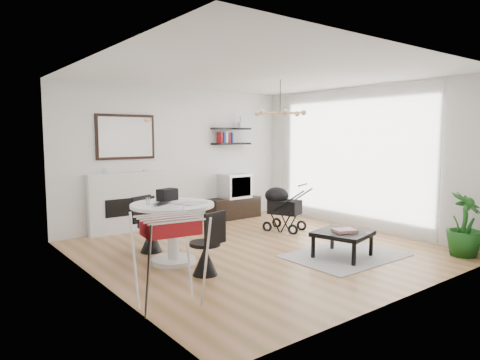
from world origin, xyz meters
TOP-DOWN VIEW (x-y plane):
  - floor at (0.00, 0.00)m, footprint 5.00×5.00m
  - ceiling at (0.00, 0.00)m, footprint 5.00×5.00m
  - wall_back at (0.00, 2.50)m, footprint 5.00×0.00m
  - wall_left at (-2.50, 0.00)m, footprint 0.00×5.00m
  - wall_right at (2.50, 0.00)m, footprint 0.00×5.00m
  - sheer_curtain at (2.40, 0.20)m, footprint 0.04×3.60m
  - fireplace at (-1.10, 2.42)m, footprint 1.50×0.17m
  - shelf_lower at (1.21, 2.37)m, footprint 0.90×0.25m
  - shelf_upper at (1.21, 2.37)m, footprint 0.90×0.25m
  - pendant_lamp at (0.70, 0.30)m, footprint 0.90×0.90m
  - tv_console at (1.21, 2.28)m, footprint 1.19×0.42m
  - crt_tv at (1.22, 2.28)m, footprint 0.59×0.52m
  - dining_table at (-1.40, 0.20)m, footprint 1.15×1.15m
  - laptop at (-1.55, 0.16)m, footprint 0.37×0.33m
  - black_bag at (-1.33, 0.48)m, footprint 0.32×0.24m
  - newspaper at (-1.20, 0.05)m, footprint 0.46×0.43m
  - drinking_glass at (-1.70, 0.33)m, footprint 0.05×0.05m
  - chair_far at (-1.40, 0.93)m, footprint 0.44×0.46m
  - chair_near at (-1.32, -0.53)m, footprint 0.42×0.43m
  - drying_rack at (-2.18, -1.16)m, footprint 0.72×0.68m
  - stroller at (1.23, 0.79)m, footprint 0.69×0.83m
  - rug at (0.78, -1.05)m, footprint 1.69×1.22m
  - coffee_table at (0.69, -1.07)m, footprint 0.88×0.88m
  - magazines at (0.69, -1.11)m, footprint 0.37×0.33m
  - potted_plant at (2.19, -2.11)m, footprint 0.58×0.58m

SIDE VIEW (x-z plane):
  - floor at x=0.00m, z-range 0.00..0.00m
  - rug at x=0.78m, z-range 0.00..0.01m
  - tv_console at x=1.21m, z-range 0.00..0.44m
  - chair_near at x=-1.32m, z-range -0.15..0.68m
  - chair_far at x=-1.40m, z-range -0.16..0.70m
  - coffee_table at x=0.69m, z-range 0.16..0.53m
  - stroller at x=1.23m, z-range -0.06..0.85m
  - magazines at x=0.69m, z-range 0.39..0.43m
  - potted_plant at x=2.19m, z-range 0.00..0.93m
  - drying_rack at x=-2.18m, z-range 0.03..0.99m
  - dining_table at x=-1.40m, z-range 0.13..0.98m
  - fireplace at x=-1.10m, z-range -0.39..1.77m
  - crt_tv at x=1.22m, z-range 0.44..0.96m
  - newspaper at x=-1.20m, z-range 0.84..0.85m
  - laptop at x=-1.55m, z-range 0.84..0.87m
  - drinking_glass at x=-1.70m, z-range 0.84..0.93m
  - black_bag at x=-1.33m, z-range 0.84..1.01m
  - wall_back at x=0.00m, z-range -1.15..3.85m
  - wall_left at x=-2.50m, z-range -1.15..3.85m
  - wall_right at x=2.50m, z-range -1.15..3.85m
  - sheer_curtain at x=2.40m, z-range 0.05..2.65m
  - shelf_lower at x=1.21m, z-range 1.58..1.62m
  - shelf_upper at x=1.21m, z-range 1.90..1.94m
  - pendant_lamp at x=0.70m, z-range 2.10..2.20m
  - ceiling at x=0.00m, z-range 2.70..2.70m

